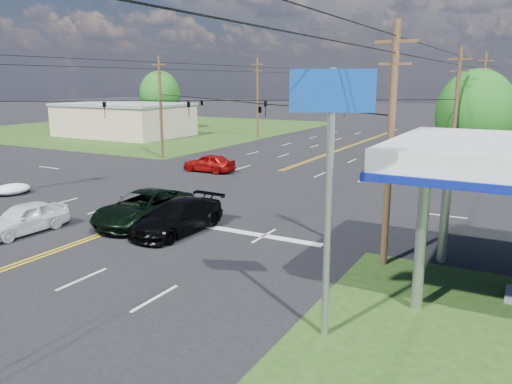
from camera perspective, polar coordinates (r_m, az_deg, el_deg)
The scene contains 20 objects.
ground at distance 34.09m, azimuth -3.19°, elevation 0.27°, with size 280.00×280.00×0.00m, color black.
grass_nw at distance 80.33m, azimuth -12.44°, elevation 7.17°, with size 46.00×48.00×0.03m, color #224014.
stop_bar at distance 24.95m, azimuth -3.15°, elevation -4.38°, with size 10.00×0.50×0.02m, color silver.
retail_nw at distance 69.44m, azimuth -14.82°, elevation 7.88°, with size 16.00×11.00×4.00m, color #C6B194.
pole_se at distance 19.92m, azimuth 15.09°, elevation 5.33°, with size 1.60×0.28×9.50m.
pole_nw at distance 48.28m, azimuth -10.84°, elevation 9.62°, with size 1.60×0.28×9.50m.
pole_ne at distance 37.59m, azimuth 21.82°, elevation 8.13°, with size 1.60×0.28×9.50m.
pole_left_far at distance 64.07m, azimuth 0.17°, elevation 10.77°, with size 1.60×0.28×10.00m.
pole_right_far at distance 56.45m, azimuth 24.37°, elevation 9.40°, with size 1.60×0.28×10.00m.
span_wire_signals at distance 33.32m, azimuth -3.32°, elevation 10.40°, with size 26.00×18.00×1.13m.
power_lines at distance 31.64m, azimuth -5.37°, elevation 14.96°, with size 26.04×100.00×0.64m.
tree_right_a at distance 40.46m, azimuth 23.78°, elevation 8.16°, with size 5.70×5.70×8.18m.
tree_far_l at distance 78.09m, azimuth -10.93°, elevation 10.91°, with size 6.08×6.08×8.72m.
pickup_dkgreen at distance 26.52m, azimuth -12.68°, elevation -1.75°, with size 2.81×6.09×1.69m, color black.
suv_black at distance 24.68m, azimuth -8.93°, elevation -2.81°, with size 2.21×5.44×1.58m, color black.
pickup_white at distance 26.80m, azimuth -24.95°, elevation -2.73°, with size 1.75×4.35×1.48m, color white.
sedan_red at distance 40.70m, azimuth -5.39°, elevation 3.33°, with size 1.74×4.34×1.48m, color #9F0C0B.
polesign_se at distance 13.54m, azimuth 8.55°, elevation 6.90°, with size 2.16×1.11×7.64m.
polesign_ne at distance 45.12m, azimuth 23.13°, elevation 9.19°, with size 1.94×0.68×7.04m.
snowpile_b at distance 36.39m, azimuth -26.08°, elevation -0.22°, with size 1.91×2.35×0.66m, color white.
Camera 1 is at (17.66, -16.22, 7.32)m, focal length 35.00 mm.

